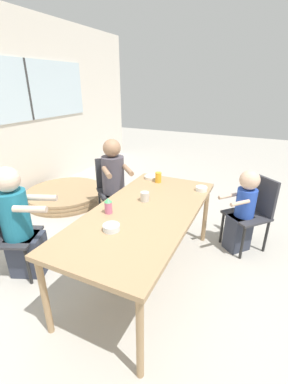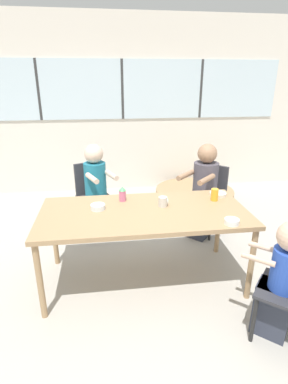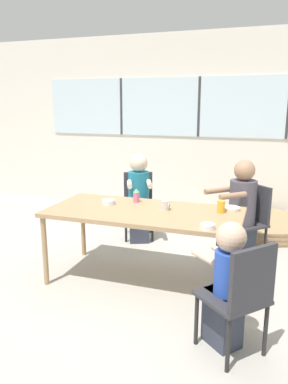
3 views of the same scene
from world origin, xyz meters
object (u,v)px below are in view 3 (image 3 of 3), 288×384
at_px(sippy_cup, 136,195).
at_px(bowl_cereal, 231,209).
at_px(coffee_mug, 165,205).
at_px(chair_for_toddler, 242,292).
at_px(juice_glass, 221,207).
at_px(folded_table_stack, 262,225).
at_px(bowl_white_shallow, 109,202).
at_px(chair_for_woman_green_shirt, 138,199).
at_px(chair_for_man_blue_shirt, 251,216).
at_px(person_toddler, 226,286).
at_px(person_man_blue_shirt, 240,215).
at_px(bowl_fruit, 208,226).
at_px(person_woman_green_shirt, 139,200).

height_order(sippy_cup, bowl_cereal, sippy_cup).
xyz_separation_m(coffee_mug, bowl_cereal, (0.60, 0.20, -0.03)).
relative_size(chair_for_toddler, coffee_mug, 9.25).
bearing_deg(juice_glass, folded_table_stack, 78.39).
bearing_deg(bowl_white_shallow, chair_for_woman_green_shirt, 94.84).
xyz_separation_m(chair_for_woman_green_shirt, chair_for_man_blue_shirt, (1.46, -0.30, 0.00)).
distance_m(person_toddler, bowl_cereal, 1.10).
bearing_deg(person_man_blue_shirt, juice_glass, 124.67).
bearing_deg(folded_table_stack, bowl_fruit, -99.98).
height_order(person_toddler, bowl_cereal, person_toddler).
bearing_deg(person_woman_green_shirt, chair_for_man_blue_shirt, 151.77).
relative_size(bowl_white_shallow, bowl_cereal, 0.79).
bearing_deg(juice_glass, person_woman_green_shirt, 140.92).
distance_m(person_toddler, folded_table_stack, 2.74).
bearing_deg(sippy_cup, chair_for_toddler, -44.35).
xyz_separation_m(chair_for_woman_green_shirt, bowl_fruit, (1.18, -1.60, 0.26)).
bearing_deg(chair_for_woman_green_shirt, sippy_cup, 86.51).
relative_size(person_toddler, folded_table_stack, 0.77).
xyz_separation_m(person_toddler, folded_table_stack, (0.19, 2.71, -0.38)).
height_order(juice_glass, bowl_fruit, juice_glass).
bearing_deg(juice_glass, coffee_mug, -171.87).
height_order(person_woman_green_shirt, coffee_mug, person_woman_green_shirt).
bearing_deg(person_toddler, chair_for_man_blue_shirt, 39.50).
bearing_deg(folded_table_stack, coffee_mug, -115.66).
bearing_deg(sippy_cup, bowl_cereal, 0.82).
bearing_deg(bowl_fruit, juice_glass, 85.75).
distance_m(chair_for_woman_green_shirt, juice_glass, 1.66).
bearing_deg(sippy_cup, juice_glass, -6.89).
distance_m(person_man_blue_shirt, bowl_white_shallow, 1.47).
distance_m(person_toddler, juice_glass, 1.01).
height_order(person_man_blue_shirt, bowl_cereal, person_man_blue_shirt).
height_order(person_toddler, sippy_cup, person_toddler).
height_order(person_woman_green_shirt, person_toddler, person_woman_green_shirt).
xyz_separation_m(chair_for_toddler, person_toddler, (-0.12, 0.10, -0.03)).
relative_size(chair_for_woman_green_shirt, person_toddler, 0.89).
bearing_deg(coffee_mug, chair_for_man_blue_shirt, 48.67).
bearing_deg(chair_for_woman_green_shirt, folded_table_stack, -178.97).
xyz_separation_m(coffee_mug, sippy_cup, (-0.36, 0.18, 0.03)).
bearing_deg(person_woman_green_shirt, chair_for_toddler, 103.95).
xyz_separation_m(coffee_mug, bowl_fruit, (0.48, -0.44, -0.02)).
bearing_deg(bowl_white_shallow, juice_glass, 3.45).
bearing_deg(person_toddler, sippy_cup, 86.96).
relative_size(person_toddler, bowl_fruit, 7.93).
bearing_deg(folded_table_stack, chair_for_man_blue_shirt, -97.15).
relative_size(chair_for_toddler, bowl_cereal, 5.05).
bearing_deg(chair_for_woman_green_shirt, bowl_cereal, 121.14).
distance_m(chair_for_woman_green_shirt, bowl_cereal, 1.64).
distance_m(chair_for_toddler, sippy_cup, 1.68).
bearing_deg(coffee_mug, juice_glass, 8.13).
bearing_deg(bowl_fruit, person_woman_green_shirt, 127.67).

